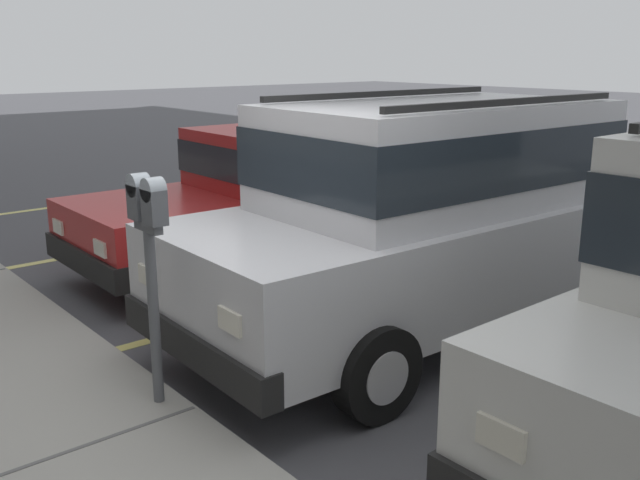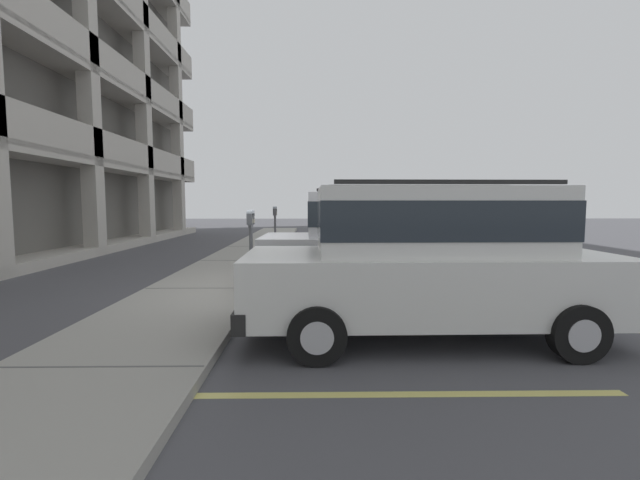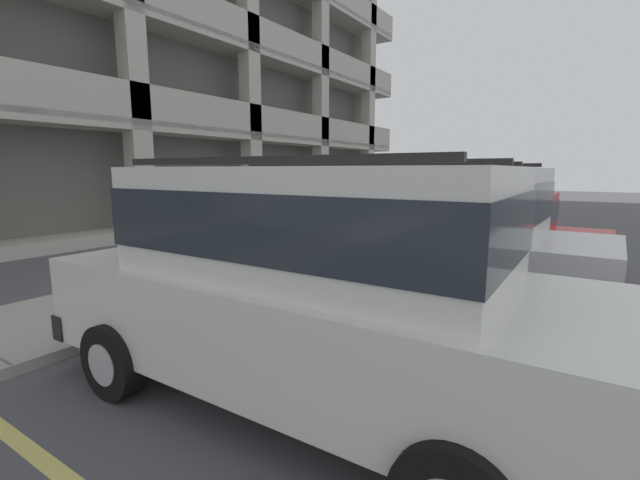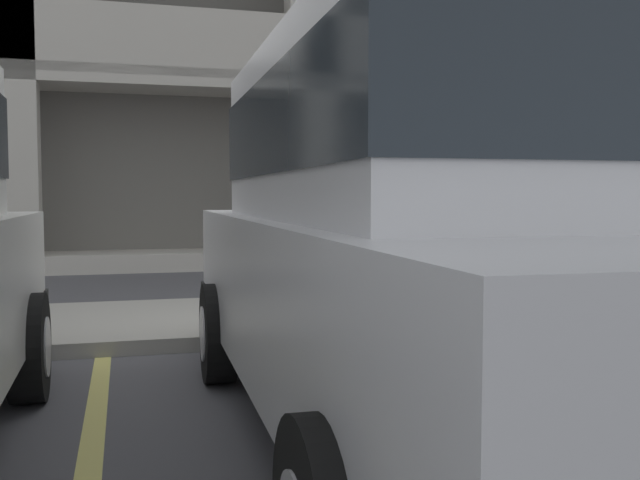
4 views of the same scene
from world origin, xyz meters
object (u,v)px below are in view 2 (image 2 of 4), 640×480
parking_meter_far (275,218)px  silver_suv (382,238)px  red_sedan (429,256)px  parking_meter_near (251,229)px  dark_hatchback (374,240)px

parking_meter_far → silver_suv: bearing=-156.1°
silver_suv → red_sedan: 2.91m
parking_meter_near → parking_meter_far: 5.89m
silver_suv → parking_meter_near: size_ratio=3.17×
silver_suv → dark_hatchback: (2.59, -0.21, -0.27)m
red_sedan → parking_meter_far: 9.30m
silver_suv → parking_meter_far: size_ratio=3.14×
parking_meter_near → red_sedan: bearing=-137.3°
red_sedan → parking_meter_far: (8.87, 2.79, 0.17)m
silver_suv → red_sedan: same height
red_sedan → parking_meter_far: size_ratio=3.13×
red_sedan → dark_hatchback: red_sedan is taller
parking_meter_near → parking_meter_far: (5.89, 0.05, 0.01)m
silver_suv → dark_hatchback: 2.61m
parking_meter_near → parking_meter_far: size_ratio=0.99×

